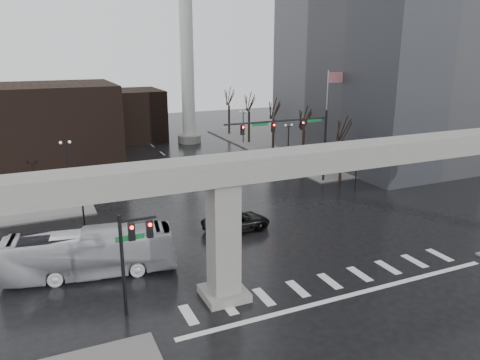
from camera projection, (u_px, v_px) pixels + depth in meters
The scene contains 22 objects.
ground at pixel (321, 275), 31.19m from camera, with size 160.00×160.00×0.00m, color black.
sidewalk_ne at pixel (332, 143), 72.97m from camera, with size 28.00×36.00×0.15m, color slate.
elevated_guideway at pixel (343, 173), 29.79m from camera, with size 48.00×2.60×8.70m.
building_far_left at pixel (52, 123), 61.10m from camera, with size 16.00×14.00×10.00m, color black.
building_far_mid at pixel (129, 115), 74.87m from camera, with size 10.00×10.00×8.00m, color black.
smokestack at pixel (187, 55), 70.18m from camera, with size 3.60×3.60×30.00m.
signal_mast_arm at pixel (296, 133), 49.60m from camera, with size 12.12×0.43×8.00m.
signal_left_pole at pixel (132, 247), 25.67m from camera, with size 2.30×0.30×6.00m.
flagpole_assembly at pixel (329, 110), 54.42m from camera, with size 2.06×0.12×12.00m.
lamp_right_0 at pixel (357, 160), 47.82m from camera, with size 1.22×0.32×5.11m.
lamp_right_1 at pixel (288, 136), 60.09m from camera, with size 1.22×0.32×5.11m.
lamp_right_2 at pixel (243, 121), 72.36m from camera, with size 1.22×0.32×5.11m.
lamp_left_0 at pixel (81, 192), 37.18m from camera, with size 1.22×0.32×5.11m.
lamp_left_1 at pixel (66, 156), 49.45m from camera, with size 1.22×0.32×5.11m.
lamp_left_2 at pixel (58, 134), 61.72m from camera, with size 1.22×0.32×5.11m.
tree_right_0 at pixel (341, 157), 51.94m from camera, with size 1.09×1.58×7.50m.
tree_right_1 at pixel (303, 143), 58.93m from camera, with size 1.09×1.61×7.67m.
tree_right_2 at pixel (273, 133), 65.93m from camera, with size 1.10×1.63×7.85m.
tree_right_3 at pixel (249, 124), 72.92m from camera, with size 1.11×1.66×8.02m.
tree_right_4 at pixel (229, 117), 79.92m from camera, with size 1.12×1.69×8.19m.
pickup_truck at pixel (237, 221), 38.44m from camera, with size 2.61×5.66×1.57m, color black.
city_bus at pixel (90, 253), 30.80m from camera, with size 2.61×11.16×3.11m, color silver.
Camera 1 is at (-16.52, -23.52, 14.69)m, focal length 35.00 mm.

